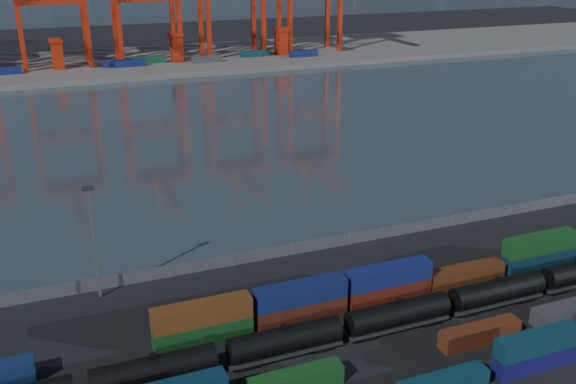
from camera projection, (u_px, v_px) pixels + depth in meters
name	position (u px, v px, depth m)	size (l,w,h in m)	color
ground	(379.00, 352.00, 77.97)	(700.00, 700.00, 0.00)	black
harbor_water	(182.00, 131.00, 168.79)	(700.00, 700.00, 0.00)	#2E3C42
far_quay	(123.00, 63.00, 259.26)	(700.00, 70.00, 2.00)	#514F4C
container_row_mid	(375.00, 359.00, 74.23)	(140.92, 2.22, 4.73)	#414447
container_row_north	(380.00, 288.00, 87.94)	(142.08, 2.53, 5.39)	navy
tanker_string	(497.00, 292.00, 86.95)	(138.44, 3.10, 4.44)	black
waterfront_fence	(293.00, 249.00, 101.83)	(160.12, 0.12, 2.20)	#595B5E
yard_light_mast	(93.00, 237.00, 86.70)	(1.60, 0.40, 16.60)	slate
quay_containers	(98.00, 65.00, 242.04)	(172.58, 10.99, 2.60)	navy
straddle_carriers	(119.00, 50.00, 247.26)	(140.00, 7.00, 11.10)	red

